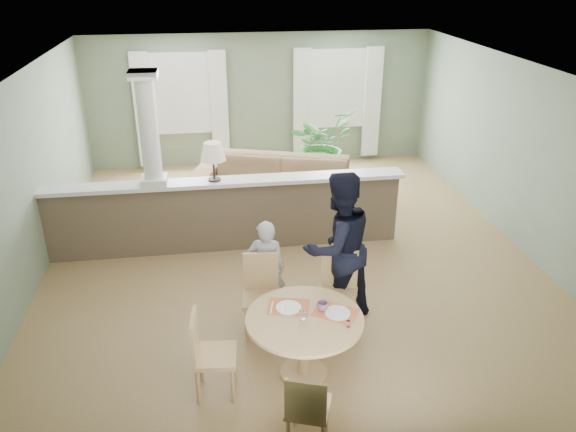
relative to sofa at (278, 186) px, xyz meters
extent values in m
plane|color=tan|center=(-0.05, -1.51, -0.45)|extent=(8.00, 8.00, 0.00)
cube|color=gray|center=(-0.05, 2.49, 0.90)|extent=(7.00, 0.02, 2.70)
cube|color=gray|center=(-3.55, -1.51, 0.90)|extent=(0.02, 8.00, 2.70)
cube|color=gray|center=(3.45, -1.51, 0.90)|extent=(0.02, 8.00, 2.70)
cube|color=gray|center=(-0.05, -5.51, 0.90)|extent=(7.00, 0.02, 2.70)
cube|color=white|center=(-0.05, -1.51, 2.25)|extent=(7.00, 8.00, 0.02)
cube|color=white|center=(-1.65, 2.46, 1.10)|extent=(1.10, 0.02, 1.50)
cube|color=white|center=(-1.65, 2.44, 1.10)|extent=(1.22, 0.04, 1.62)
cube|color=white|center=(1.55, 2.46, 1.10)|extent=(1.10, 0.02, 1.50)
cube|color=white|center=(1.55, 2.44, 1.10)|extent=(1.22, 0.04, 1.62)
cube|color=silver|center=(-2.40, 2.37, 0.80)|extent=(0.35, 0.10, 2.30)
cube|color=silver|center=(-0.90, 2.37, 0.80)|extent=(0.35, 0.10, 2.30)
cube|color=silver|center=(0.80, 2.37, 0.80)|extent=(0.35, 0.10, 2.30)
cube|color=silver|center=(2.30, 2.37, 0.80)|extent=(0.35, 0.10, 2.30)
cube|color=brown|center=(-0.95, -1.31, 0.08)|extent=(5.20, 0.22, 1.05)
cube|color=white|center=(-0.95, -1.31, 0.63)|extent=(5.32, 0.36, 0.06)
cube|color=white|center=(-1.95, -1.31, 0.71)|extent=(0.36, 0.36, 0.10)
cylinder|color=white|center=(-1.95, -1.31, 1.46)|extent=(0.26, 0.26, 1.39)
cube|color=white|center=(-1.95, -1.31, 2.20)|extent=(0.38, 0.38, 0.10)
cylinder|color=black|center=(-1.10, -1.31, 0.68)|extent=(0.18, 0.18, 0.03)
cylinder|color=black|center=(-1.10, -1.31, 0.83)|extent=(0.03, 0.03, 0.28)
cone|color=beige|center=(-1.10, -1.31, 1.10)|extent=(0.36, 0.36, 0.26)
imported|color=#91734F|center=(0.00, 0.00, 0.00)|extent=(3.28, 2.08, 0.89)
imported|color=#2F702C|center=(1.03, 1.38, 0.26)|extent=(1.68, 1.66, 1.41)
cylinder|color=tan|center=(-0.29, -4.31, -0.43)|extent=(0.51, 0.51, 0.04)
cylinder|color=tan|center=(-0.29, -4.31, -0.08)|extent=(0.14, 0.14, 0.65)
cylinder|color=tan|center=(-0.29, -4.31, 0.27)|extent=(1.21, 1.21, 0.04)
cube|color=#B42C28|center=(-0.42, -4.10, 0.29)|extent=(0.49, 0.40, 0.01)
cube|color=#B42C28|center=(0.04, -4.27, 0.29)|extent=(0.53, 0.50, 0.01)
cylinder|color=white|center=(-0.43, -4.13, 0.30)|extent=(0.26, 0.26, 0.01)
cylinder|color=white|center=(0.06, -4.29, 0.30)|extent=(0.26, 0.26, 0.01)
cylinder|color=white|center=(-0.31, -4.32, 0.34)|extent=(0.07, 0.07, 0.09)
cube|color=silver|center=(-0.50, -4.16, 0.31)|extent=(0.06, 0.17, 0.00)
cube|color=silver|center=(-0.60, -4.10, 0.29)|extent=(0.06, 0.21, 0.00)
cylinder|color=white|center=(0.11, -4.52, 0.32)|extent=(0.04, 0.04, 0.07)
cylinder|color=silver|center=(0.11, -4.52, 0.36)|extent=(0.04, 0.04, 0.01)
imported|color=#276DB9|center=(-0.08, -4.21, 0.33)|extent=(0.14, 0.14, 0.09)
cube|color=tan|center=(-0.65, -3.49, 0.02)|extent=(0.47, 0.47, 0.05)
cylinder|color=tan|center=(-0.84, -3.65, -0.23)|extent=(0.04, 0.04, 0.44)
cylinder|color=tan|center=(-0.49, -3.68, -0.23)|extent=(0.04, 0.04, 0.44)
cylinder|color=tan|center=(-0.81, -3.30, -0.23)|extent=(0.04, 0.04, 0.44)
cylinder|color=tan|center=(-0.46, -3.33, -0.23)|extent=(0.04, 0.04, 0.44)
cube|color=tan|center=(-0.63, -3.30, 0.27)|extent=(0.41, 0.08, 0.47)
cube|color=tan|center=(0.21, -3.61, 0.03)|extent=(0.58, 0.58, 0.05)
cylinder|color=tan|center=(-0.03, -3.72, -0.22)|extent=(0.04, 0.04, 0.46)
cylinder|color=tan|center=(0.31, -3.84, -0.22)|extent=(0.04, 0.04, 0.46)
cylinder|color=tan|center=(0.10, -3.38, -0.22)|extent=(0.04, 0.04, 0.46)
cylinder|color=tan|center=(0.44, -3.50, -0.22)|extent=(0.04, 0.04, 0.46)
cube|color=tan|center=(0.28, -3.42, 0.30)|extent=(0.42, 0.19, 0.49)
cube|color=tan|center=(-0.41, -5.21, -0.04)|extent=(0.48, 0.48, 0.05)
cylinder|color=tan|center=(-0.21, -5.11, -0.25)|extent=(0.04, 0.04, 0.39)
cylinder|color=tan|center=(-0.50, -5.01, -0.25)|extent=(0.04, 0.04, 0.39)
cube|color=tan|center=(-0.46, -5.37, 0.19)|extent=(0.36, 0.15, 0.42)
cube|color=tan|center=(-1.21, -4.43, 0.00)|extent=(0.46, 0.46, 0.05)
cylinder|color=tan|center=(-1.05, -4.62, -0.23)|extent=(0.04, 0.04, 0.43)
cylinder|color=tan|center=(-1.02, -4.28, -0.23)|extent=(0.04, 0.04, 0.43)
cylinder|color=tan|center=(-1.39, -4.59, -0.23)|extent=(0.04, 0.04, 0.43)
cylinder|color=tan|center=(-1.36, -4.25, -0.23)|extent=(0.04, 0.04, 0.43)
cube|color=tan|center=(-1.40, -4.41, 0.25)|extent=(0.08, 0.40, 0.46)
imported|color=#9D9EA3|center=(-0.55, -3.12, 0.19)|extent=(0.51, 0.39, 1.27)
imported|color=black|center=(0.29, -3.25, 0.49)|extent=(1.11, 1.00, 1.88)
camera|label=1|loc=(-1.13, -8.95, 3.62)|focal=35.00mm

